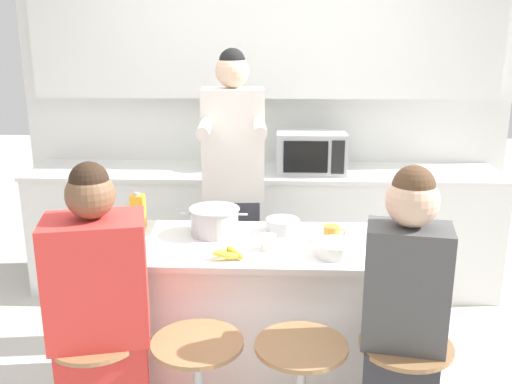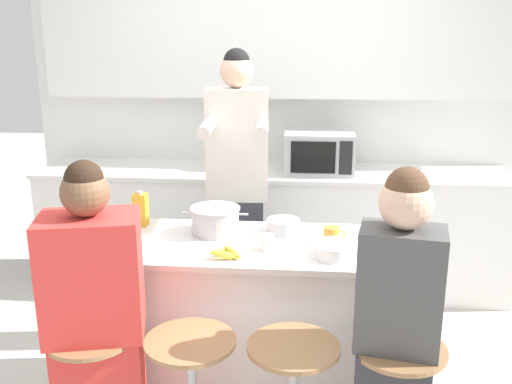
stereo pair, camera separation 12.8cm
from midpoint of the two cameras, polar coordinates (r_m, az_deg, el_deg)
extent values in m
cube|color=silver|center=(4.55, 0.08, 8.33)|extent=(3.80, 0.06, 2.70)
cube|color=white|center=(4.40, 0.02, 14.29)|extent=(3.50, 0.16, 0.75)
cube|color=white|center=(4.42, -0.11, -3.88)|extent=(3.50, 0.60, 0.90)
cube|color=silver|center=(4.29, -0.11, 2.01)|extent=(3.53, 0.63, 0.03)
cube|color=white|center=(3.11, -1.26, -12.56)|extent=(1.58, 0.63, 0.81)
cube|color=silver|center=(2.93, -1.31, -5.35)|extent=(1.62, 0.67, 0.03)
cylinder|color=#997047|center=(2.59, -17.17, -13.98)|extent=(0.39, 0.39, 0.02)
cylinder|color=#997047|center=(2.48, -7.42, -14.79)|extent=(0.39, 0.39, 0.02)
cylinder|color=#997047|center=(2.44, 2.99, -15.16)|extent=(0.39, 0.39, 0.02)
cylinder|color=#997047|center=(2.50, 13.28, -14.73)|extent=(0.39, 0.39, 0.02)
cube|color=#383842|center=(3.66, -3.18, -7.79)|extent=(0.33, 0.24, 0.96)
cube|color=silver|center=(3.42, -3.39, 4.77)|extent=(0.38, 0.24, 0.66)
cylinder|color=silver|center=(3.11, -6.36, 6.35)|extent=(0.09, 0.37, 0.07)
cylinder|color=silver|center=(3.10, -0.83, 6.41)|extent=(0.09, 0.37, 0.07)
sphere|color=#DBB293|center=(3.36, -3.51, 11.98)|extent=(0.21, 0.21, 0.20)
sphere|color=black|center=(3.36, -3.52, 12.90)|extent=(0.16, 0.16, 0.15)
cube|color=red|center=(2.47, -17.07, -8.34)|extent=(0.46, 0.37, 0.53)
sphere|color=brown|center=(2.35, -17.77, -0.27)|extent=(0.24, 0.24, 0.20)
sphere|color=black|center=(2.34, -17.88, 1.01)|extent=(0.19, 0.19, 0.16)
cube|color=#4C4C4C|center=(2.38, 13.26, -9.17)|extent=(0.36, 0.27, 0.51)
sphere|color=#DBB293|center=(2.26, 13.83, -0.88)|extent=(0.24, 0.24, 0.21)
sphere|color=#513823|center=(2.24, 13.92, 0.52)|extent=(0.19, 0.19, 0.17)
cylinder|color=#B7BABC|center=(3.04, -5.37, -2.99)|extent=(0.25, 0.25, 0.14)
cylinder|color=#B7BABC|center=(3.02, -5.41, -1.70)|extent=(0.27, 0.27, 0.01)
cylinder|color=#B7BABC|center=(3.05, -8.21, -2.16)|extent=(0.05, 0.01, 0.01)
cylinder|color=#B7BABC|center=(3.01, -2.53, -2.26)|extent=(0.05, 0.01, 0.01)
cylinder|color=white|center=(2.78, 6.63, -5.65)|extent=(0.21, 0.21, 0.07)
cylinder|color=#B7BABC|center=(3.06, 1.46, -3.39)|extent=(0.18, 0.18, 0.07)
cylinder|color=orange|center=(2.96, 6.31, -4.12)|extent=(0.08, 0.08, 0.08)
torus|color=orange|center=(2.97, 7.34, -4.05)|extent=(0.04, 0.01, 0.04)
cylinder|color=white|center=(2.82, -0.06, -5.05)|extent=(0.08, 0.08, 0.08)
torus|color=white|center=(2.82, 0.97, -4.99)|extent=(0.04, 0.01, 0.04)
ellipsoid|color=yellow|center=(2.70, -4.25, -6.35)|extent=(0.13, 0.05, 0.06)
ellipsoid|color=yellow|center=(2.74, -4.85, -6.04)|extent=(0.10, 0.12, 0.06)
ellipsoid|color=yellow|center=(2.73, -3.46, -6.08)|extent=(0.11, 0.12, 0.06)
cube|color=gold|center=(3.21, -12.84, -1.90)|extent=(0.07, 0.07, 0.18)
cylinder|color=white|center=(3.18, -12.95, -0.19)|extent=(0.03, 0.03, 0.02)
cube|color=#B2B5B7|center=(4.21, 4.64, 4.00)|extent=(0.51, 0.34, 0.30)
cube|color=black|center=(4.04, 4.08, 3.51)|extent=(0.31, 0.01, 0.23)
cube|color=black|center=(4.05, 7.30, 3.46)|extent=(0.09, 0.01, 0.24)
cylinder|color=beige|center=(4.30, -4.73, 2.79)|extent=(0.14, 0.14, 0.08)
sphere|color=#478942|center=(4.27, -4.77, 4.41)|extent=(0.19, 0.19, 0.19)
camera|label=1|loc=(0.06, -91.26, -0.36)|focal=40.00mm
camera|label=2|loc=(0.06, 88.74, 0.36)|focal=40.00mm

